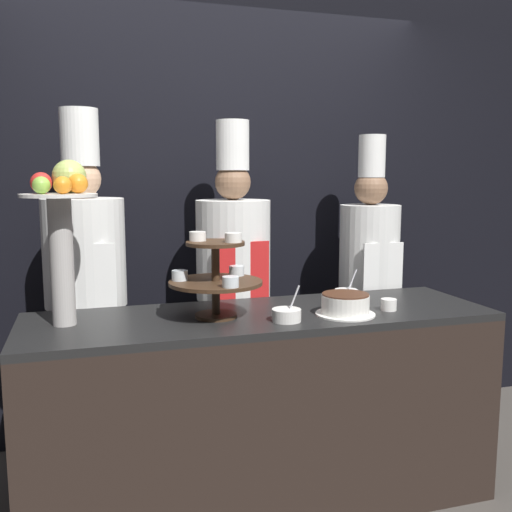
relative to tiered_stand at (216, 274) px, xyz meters
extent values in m
cube|color=black|center=(0.22, 0.92, 0.29)|extent=(10.00, 0.06, 2.80)
cube|color=black|center=(0.22, 0.02, -0.67)|extent=(2.13, 0.65, 0.88)
cube|color=black|center=(0.22, 0.02, -0.21)|extent=(2.13, 0.65, 0.03)
cylinder|color=#3D2819|center=(0.00, 0.00, -0.18)|extent=(0.19, 0.19, 0.02)
cylinder|color=#3D2819|center=(0.00, 0.00, -0.02)|extent=(0.04, 0.04, 0.34)
cylinder|color=#3D2819|center=(0.00, 0.00, -0.04)|extent=(0.41, 0.41, 0.02)
cylinder|color=#3D2819|center=(0.00, 0.00, 0.14)|extent=(0.26, 0.26, 0.02)
cylinder|color=silver|center=(0.03, -0.16, -0.01)|extent=(0.07, 0.07, 0.04)
cylinder|color=red|center=(0.03, -0.16, -0.01)|extent=(0.06, 0.06, 0.03)
cylinder|color=silver|center=(0.12, 0.10, -0.01)|extent=(0.07, 0.07, 0.04)
cylinder|color=gold|center=(0.12, 0.10, -0.01)|extent=(0.06, 0.06, 0.03)
cylinder|color=silver|center=(-0.15, 0.05, -0.01)|extent=(0.07, 0.07, 0.04)
cylinder|color=beige|center=(-0.15, 0.05, -0.01)|extent=(0.06, 0.06, 0.03)
cylinder|color=white|center=(0.07, -0.05, 0.17)|extent=(0.07, 0.07, 0.04)
cylinder|color=white|center=(-0.07, 0.05, 0.17)|extent=(0.07, 0.07, 0.04)
cylinder|color=#B2ADA8|center=(-0.64, 0.06, 0.08)|extent=(0.10, 0.10, 0.54)
cylinder|color=white|center=(-0.64, 0.06, 0.35)|extent=(0.31, 0.31, 0.01)
sphere|color=orange|center=(-0.56, 0.06, 0.40)|extent=(0.08, 0.08, 0.08)
sphere|color=#ADC160|center=(-0.60, 0.13, 0.43)|extent=(0.14, 0.14, 0.14)
sphere|color=red|center=(-0.71, 0.10, 0.40)|extent=(0.09, 0.09, 0.09)
sphere|color=#84B742|center=(-0.70, 0.01, 0.39)|extent=(0.07, 0.07, 0.07)
sphere|color=orange|center=(-0.62, -0.01, 0.39)|extent=(0.07, 0.07, 0.07)
cylinder|color=white|center=(0.57, -0.13, -0.19)|extent=(0.27, 0.27, 0.01)
cylinder|color=white|center=(0.57, -0.13, -0.14)|extent=(0.22, 0.22, 0.08)
cylinder|color=#472819|center=(0.57, -0.13, -0.10)|extent=(0.21, 0.21, 0.01)
cylinder|color=white|center=(0.80, -0.10, -0.17)|extent=(0.07, 0.07, 0.05)
cylinder|color=white|center=(0.28, -0.15, -0.17)|extent=(0.13, 0.13, 0.05)
cylinder|color=#BCBCC1|center=(0.31, -0.15, -0.09)|extent=(0.05, 0.01, 0.11)
cylinder|color=white|center=(0.72, 0.17, -0.17)|extent=(0.12, 0.12, 0.05)
cylinder|color=#BCBCC1|center=(0.75, 0.17, -0.10)|extent=(0.05, 0.01, 0.11)
cube|color=black|center=(-0.55, 0.54, -0.66)|extent=(0.30, 0.17, 0.89)
cylinder|color=silver|center=(-0.55, 0.54, 0.05)|extent=(0.40, 0.40, 0.54)
cube|color=white|center=(-0.55, 0.35, -0.06)|extent=(0.28, 0.01, 0.34)
sphere|color=tan|center=(-0.55, 0.54, 0.41)|extent=(0.19, 0.19, 0.19)
cylinder|color=white|center=(-0.55, 0.54, 0.61)|extent=(0.18, 0.18, 0.28)
cube|color=#28282D|center=(0.22, 0.54, -0.67)|extent=(0.30, 0.16, 0.88)
cylinder|color=silver|center=(0.22, 0.54, 0.03)|extent=(0.40, 0.40, 0.53)
cube|color=red|center=(0.22, 0.35, -0.07)|extent=(0.28, 0.01, 0.34)
sphere|color=#846047|center=(0.22, 0.54, 0.40)|extent=(0.19, 0.19, 0.19)
cylinder|color=white|center=(0.22, 0.54, 0.59)|extent=(0.17, 0.17, 0.26)
cube|color=#28282D|center=(1.04, 0.54, -0.69)|extent=(0.26, 0.14, 0.84)
cylinder|color=silver|center=(1.04, 0.54, 0.00)|extent=(0.35, 0.35, 0.53)
cube|color=white|center=(1.04, 0.38, -0.11)|extent=(0.24, 0.01, 0.34)
sphere|color=#846047|center=(1.04, 0.54, 0.36)|extent=(0.19, 0.19, 0.19)
cylinder|color=white|center=(1.04, 0.54, 0.54)|extent=(0.15, 0.15, 0.24)
camera|label=1|loc=(-0.54, -2.41, 0.43)|focal=40.00mm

